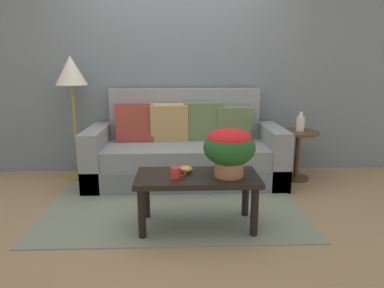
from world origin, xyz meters
The scene contains 11 objects.
ground_plane centered at (0.00, 0.00, 0.00)m, with size 14.00×14.00×0.00m, color #997A56.
wall_back centered at (0.00, 1.12, 1.45)m, with size 6.40×0.12×2.91m, color slate.
area_rug centered at (0.00, -0.04, 0.01)m, with size 2.45×1.82×0.01m, color gray.
couch centered at (0.13, 0.65, 0.35)m, with size 2.26×0.89×1.08m.
coffee_table centered at (0.21, -0.60, 0.39)m, with size 1.03×0.51×0.47m.
side_table centered at (1.48, 0.63, 0.41)m, with size 0.48×0.48×0.59m.
floor_lamp centered at (-1.21, 0.83, 1.19)m, with size 0.37×0.37×1.47m.
potted_plant centered at (0.46, -0.63, 0.71)m, with size 0.43×0.43×0.40m.
coffee_mug centered at (0.03, -0.67, 0.51)m, with size 0.13×0.08×0.09m.
snack_bowl centered at (0.11, -0.53, 0.50)m, with size 0.12×0.12×0.06m.
table_vase centered at (1.49, 0.64, 0.69)m, with size 0.10×0.10×0.23m.
Camera 1 is at (0.06, -3.35, 1.37)m, focal length 32.32 mm.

